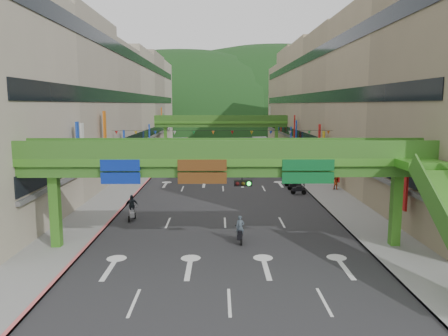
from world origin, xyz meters
The scene contains 23 objects.
ground centered at (0.00, 0.00, 0.00)m, with size 320.00×320.00×0.00m, color black.
road_slab centered at (0.00, 50.00, 0.01)m, with size 18.00×140.00×0.02m, color #28282B.
sidewalk_left centered at (-11.00, 50.00, 0.07)m, with size 4.00×140.00×0.15m, color gray.
sidewalk_right centered at (11.00, 50.00, 0.07)m, with size 4.00×140.00×0.15m, color gray.
curb_left centered at (-9.10, 50.00, 0.09)m, with size 0.20×140.00×0.18m, color #CC5959.
curb_right centered at (9.10, 50.00, 0.09)m, with size 0.20×140.00×0.18m, color gray.
building_row_left centered at (-18.93, 50.00, 9.46)m, with size 12.80×95.00×19.00m.
building_row_right centered at (18.93, 50.00, 9.46)m, with size 12.80×95.00×19.00m.
overpass_near centered at (0.93, 5.38, 5.21)m, with size 28.00×12.27×7.10m.
overpass_far centered at (0.00, 65.00, 5.40)m, with size 28.00×2.20×7.10m.
hill_left centered at (-15.00, 160.00, 0.00)m, with size 168.00×140.00×112.00m, color #1C4419.
hill_right centered at (25.00, 180.00, 0.00)m, with size 208.00×176.00×128.00m, color #1C4419.
bunting_string centered at (0.00, 30.00, 5.96)m, with size 26.00×0.36×0.47m.
scooter_rider_near centered at (0.95, 6.97, 0.85)m, with size 0.63×1.60×1.87m.
scooter_rider_mid centered at (3.23, 33.88, 1.03)m, with size 0.86×1.60×2.00m.
scooter_rider_left centered at (-7.50, 12.86, 1.06)m, with size 1.10×1.57×2.10m.
scooter_rider_far centered at (-4.07, 50.06, 1.02)m, with size 0.82×1.60×2.01m.
parked_scooter_row centered at (7.80, 26.10, 0.52)m, with size 1.60×7.20×1.08m.
car_silver centered at (-6.19, 56.31, 0.61)m, with size 1.29×3.70×1.22m, color #B7B6BF.
car_yellow centered at (4.20, 57.04, 0.65)m, with size 1.54×3.82×1.30m, color gold.
pedestrian_red centered at (12.20, 24.58, 0.75)m, with size 0.73×0.57×1.50m, color #C0461C.
pedestrian_dark centered at (12.20, 24.95, 0.77)m, with size 0.90×0.37×1.53m, color black.
pedestrian_blue centered at (12.20, 40.00, 0.90)m, with size 0.84×0.54×1.79m, color #303E5B.
Camera 1 is at (-0.50, -21.46, 9.30)m, focal length 35.00 mm.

